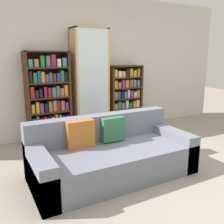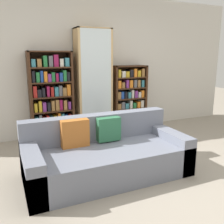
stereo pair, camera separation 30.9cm
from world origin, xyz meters
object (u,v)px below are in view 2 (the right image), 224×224
(couch, at_px, (106,155))
(bookshelf_right, at_px, (129,98))
(bookshelf_left, at_px, (51,98))
(wine_bottle, at_px, (125,132))
(display_cabinet, at_px, (93,84))

(couch, xyz_separation_m, bookshelf_right, (1.25, 1.75, 0.40))
(bookshelf_left, distance_m, bookshelf_right, 1.61)
(couch, relative_size, bookshelf_left, 1.29)
(couch, height_order, bookshelf_right, bookshelf_right)
(bookshelf_right, height_order, wine_bottle, bookshelf_right)
(couch, xyz_separation_m, wine_bottle, (0.86, 1.12, -0.10))
(bookshelf_left, bearing_deg, wine_bottle, -27.54)
(couch, bearing_deg, bookshelf_left, 101.44)
(bookshelf_left, bearing_deg, bookshelf_right, 0.02)
(couch, height_order, bookshelf_left, bookshelf_left)
(couch, bearing_deg, bookshelf_right, 54.37)
(bookshelf_right, distance_m, wine_bottle, 0.90)
(couch, distance_m, wine_bottle, 1.41)
(bookshelf_left, distance_m, display_cabinet, 0.85)
(display_cabinet, bearing_deg, bookshelf_right, 1.20)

